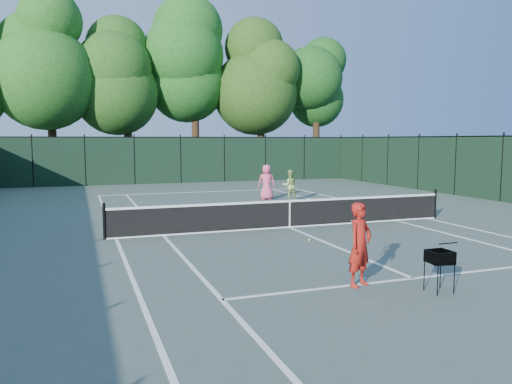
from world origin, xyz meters
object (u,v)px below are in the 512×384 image
object	(u,v)px
coach	(360,244)
ball_hopper	(440,257)
player_green	(290,186)
loose_ball_midcourt	(309,240)
player_pink	(267,182)

from	to	relation	value
coach	ball_hopper	distance (m)	1.48
player_green	loose_ball_midcourt	distance (m)	9.20
ball_hopper	coach	bearing A→B (deg)	155.67
player_pink	player_green	xyz separation A→B (m)	(0.77, -0.99, -0.10)
player_pink	loose_ball_midcourt	world-z (taller)	player_pink
coach	player_pink	size ratio (longest dim) A/B	0.98
player_green	ball_hopper	xyz separation A→B (m)	(-2.94, -13.75, -0.07)
player_pink	loose_ball_midcourt	size ratio (longest dim) A/B	24.84
player_pink	ball_hopper	distance (m)	14.90
player_green	loose_ball_midcourt	size ratio (longest dim) A/B	21.78
coach	loose_ball_midcourt	xyz separation A→B (m)	(0.99, 4.27, -0.79)
ball_hopper	loose_ball_midcourt	distance (m)	5.17
coach	loose_ball_midcourt	distance (m)	4.45
ball_hopper	loose_ball_midcourt	size ratio (longest dim) A/B	11.72
player_green	coach	bearing A→B (deg)	81.16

